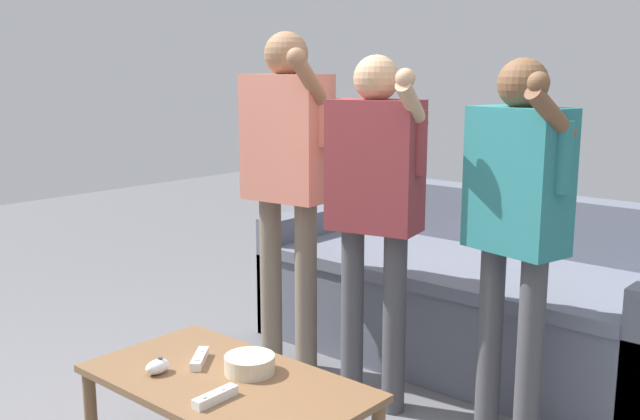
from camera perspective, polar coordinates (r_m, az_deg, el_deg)
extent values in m
cube|color=slate|center=(3.75, 11.52, -7.98)|extent=(2.06, 0.94, 0.45)
cube|color=slate|center=(3.61, 11.09, -4.48)|extent=(1.78, 0.82, 0.06)
cube|color=slate|center=(3.97, 14.45, -1.05)|extent=(2.06, 0.18, 0.35)
cube|color=slate|center=(4.25, 0.22, -4.11)|extent=(0.14, 0.94, 0.64)
cube|color=brown|center=(2.46, -7.38, -13.31)|extent=(0.96, 0.53, 0.03)
cylinder|color=brown|center=(3.00, -9.73, -13.29)|extent=(0.04, 0.04, 0.41)
cylinder|color=beige|center=(2.48, -5.55, -11.96)|extent=(0.17, 0.17, 0.06)
ellipsoid|color=white|center=(2.52, -12.65, -11.92)|extent=(0.06, 0.09, 0.05)
cylinder|color=#4C4C51|center=(2.52, -12.45, -11.28)|extent=(0.02, 0.02, 0.01)
cylinder|color=#756656|center=(3.52, -3.87, -5.71)|extent=(0.10, 0.10, 0.83)
cylinder|color=#756656|center=(3.40, -1.11, -6.30)|extent=(0.10, 0.10, 0.83)
cube|color=#DB7F6B|center=(3.33, -2.62, 5.68)|extent=(0.42, 0.25, 0.57)
sphere|color=#936B4C|center=(3.31, -2.67, 12.16)|extent=(0.20, 0.20, 0.20)
cylinder|color=#936B4C|center=(3.45, -5.24, 5.40)|extent=(0.07, 0.07, 0.54)
cylinder|color=#DB7F6B|center=(3.20, 0.21, 7.45)|extent=(0.07, 0.07, 0.27)
cylinder|color=#936B4C|center=(3.12, -0.81, 10.12)|extent=(0.09, 0.24, 0.24)
sphere|color=#936B4C|center=(3.04, -1.89, 11.90)|extent=(0.08, 0.08, 0.08)
cylinder|color=#47474C|center=(3.14, 2.55, -8.33)|extent=(0.10, 0.10, 0.78)
cylinder|color=#47474C|center=(3.07, 5.85, -8.87)|extent=(0.10, 0.10, 0.78)
cube|color=brown|center=(2.95, 4.35, 3.48)|extent=(0.40, 0.27, 0.53)
sphere|color=tan|center=(2.93, 4.45, 10.29)|extent=(0.18, 0.18, 0.18)
cylinder|color=tan|center=(3.03, 1.16, 3.25)|extent=(0.07, 0.07, 0.50)
cylinder|color=brown|center=(2.87, 7.76, 5.25)|extent=(0.07, 0.07, 0.25)
cylinder|color=tan|center=(2.79, 7.27, 8.19)|extent=(0.11, 0.24, 0.20)
sphere|color=tan|center=(2.71, 6.72, 10.24)|extent=(0.07, 0.07, 0.07)
cylinder|color=#47474C|center=(2.95, 13.20, -10.00)|extent=(0.10, 0.10, 0.77)
cylinder|color=#47474C|center=(2.84, 16.14, -11.02)|extent=(0.10, 0.10, 0.77)
cube|color=#28757A|center=(2.73, 15.30, 2.28)|extent=(0.40, 0.27, 0.53)
sphere|color=brown|center=(2.70, 15.67, 9.55)|extent=(0.18, 0.18, 0.18)
cylinder|color=brown|center=(2.85, 12.45, 2.28)|extent=(0.07, 0.07, 0.50)
cylinder|color=#28757A|center=(2.61, 18.50, 3.94)|extent=(0.07, 0.07, 0.25)
cylinder|color=brown|center=(2.54, 17.71, 7.23)|extent=(0.12, 0.25, 0.20)
sphere|color=brown|center=(2.47, 16.80, 9.55)|extent=(0.07, 0.07, 0.07)
cube|color=white|center=(2.58, -9.44, -11.46)|extent=(0.13, 0.15, 0.03)
cylinder|color=silver|center=(2.60, -9.33, -10.88)|extent=(0.01, 0.01, 0.00)
cube|color=silver|center=(2.53, -9.67, -11.51)|extent=(0.02, 0.02, 0.00)
cube|color=white|center=(2.30, -8.18, -14.36)|extent=(0.04, 0.16, 0.03)
cylinder|color=silver|center=(2.31, -7.65, -13.76)|extent=(0.01, 0.01, 0.00)
cube|color=silver|center=(2.26, -9.12, -14.34)|extent=(0.02, 0.02, 0.00)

